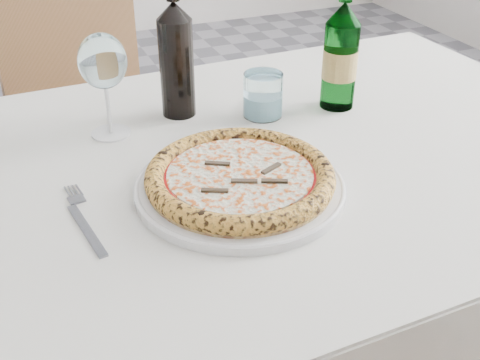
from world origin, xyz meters
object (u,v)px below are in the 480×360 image
Objects in this scene: dining_table at (218,203)px; tumbler at (263,98)px; wine_glass at (103,64)px; wine_bottle at (176,58)px; chair_far at (88,112)px; beer_bottle at (341,56)px; pizza at (240,177)px; plate at (240,186)px.

tumbler reaches higher than dining_table.
wine_bottle is at bearing 14.57° from wine_glass.
beer_bottle is (0.41, -0.66, 0.33)m from chair_far.
dining_table is at bearing 90.00° from pizza.
plate is at bearing -62.12° from wine_glass.
wine_bottle is (0.14, 0.04, -0.02)m from wine_glass.
dining_table is 5.84× the size of beer_bottle.
tumbler is (0.25, -0.64, 0.26)m from chair_far.
wine_glass is at bearing 173.66° from beer_bottle.
chair_far is 0.71m from wine_glass.
dining_table is at bearing -50.10° from wine_glass.
dining_table is 0.32m from wine_glass.
chair_far is at bearing 96.66° from pizza.
beer_bottle reaches higher than plate.
beer_bottle is at bearing 21.96° from dining_table.
dining_table is at bearing 90.00° from plate.
pizza is (0.10, -0.88, 0.25)m from chair_far.
dining_table is 0.14m from plate.
plate is 0.33m from wine_glass.
tumbler reaches higher than pizza.
pizza is 0.38m from beer_bottle.
dining_table is at bearing -158.04° from beer_bottle.
wine_glass is 0.73× the size of beer_bottle.
pizza is 1.55× the size of wine_glass.
chair_far reaches higher than dining_table.
wine_glass is (-0.14, 0.27, 0.11)m from pizza.
chair_far is (-0.10, 0.78, -0.14)m from dining_table.
wine_glass is 0.15m from wine_bottle.
tumbler reaches higher than plate.
plate is at bearing -121.73° from tumbler.
dining_table is 0.38m from beer_bottle.
chair_far is 3.47× the size of wine_bottle.
tumbler is at bearing 43.23° from dining_table.
wine_bottle reaches higher than pizza.
wine_bottle is (0.10, -0.57, 0.34)m from chair_far.
beer_bottle is 0.98× the size of wine_bottle.
chair_far reaches higher than plate.
wine_bottle is (-0.00, 0.31, 0.09)m from pizza.
beer_bottle is (0.30, 0.22, 0.08)m from pizza.
plate is 0.02m from pizza.
chair_far is 0.84m from beer_bottle.
chair_far is 3.15× the size of pizza.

